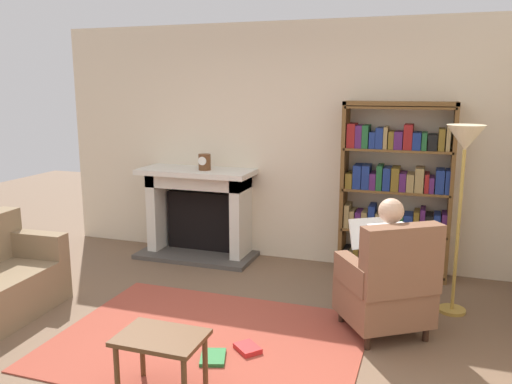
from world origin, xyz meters
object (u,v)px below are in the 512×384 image
at_px(mantel_clock, 205,162).
at_px(armchair_reading, 388,286).
at_px(fireplace, 200,209).
at_px(side_table, 161,345).
at_px(floor_lamp, 464,155).
at_px(bookshelf, 396,192).
at_px(seated_reader, 382,258).

relative_size(mantel_clock, armchair_reading, 0.19).
relative_size(fireplace, side_table, 2.47).
bearing_deg(floor_lamp, side_table, -132.59).
relative_size(bookshelf, floor_lamp, 1.10).
distance_m(fireplace, side_table, 2.96).
distance_m(fireplace, mantel_clock, 0.60).
bearing_deg(fireplace, seated_reader, -30.63).
height_order(fireplace, seated_reader, seated_reader).
bearing_deg(mantel_clock, side_table, -71.72).
bearing_deg(fireplace, armchair_reading, -31.69).
relative_size(fireplace, armchair_reading, 1.42).
relative_size(mantel_clock, floor_lamp, 0.11).
relative_size(bookshelf, armchair_reading, 1.90).
bearing_deg(floor_lamp, seated_reader, -136.65).
bearing_deg(armchair_reading, seated_reader, -90.00).
distance_m(bookshelf, side_table, 3.12).
distance_m(mantel_clock, seated_reader, 2.52).
height_order(mantel_clock, bookshelf, bookshelf).
relative_size(armchair_reading, floor_lamp, 0.58).
xyz_separation_m(fireplace, bookshelf, (2.25, 0.03, 0.35)).
height_order(fireplace, armchair_reading, fireplace).
distance_m(armchair_reading, side_table, 1.88).
relative_size(fireplace, mantel_clock, 7.52).
bearing_deg(mantel_clock, seated_reader, -30.04).
xyz_separation_m(bookshelf, floor_lamp, (0.59, -0.81, 0.51)).
xyz_separation_m(side_table, floor_lamp, (1.84, 2.00, 1.06)).
height_order(armchair_reading, seated_reader, seated_reader).
bearing_deg(mantel_clock, fireplace, 140.10).
height_order(armchair_reading, floor_lamp, floor_lamp).
xyz_separation_m(fireplace, mantel_clock, (0.12, -0.10, 0.58)).
distance_m(seated_reader, floor_lamp, 1.14).
bearing_deg(seated_reader, side_table, 15.11).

